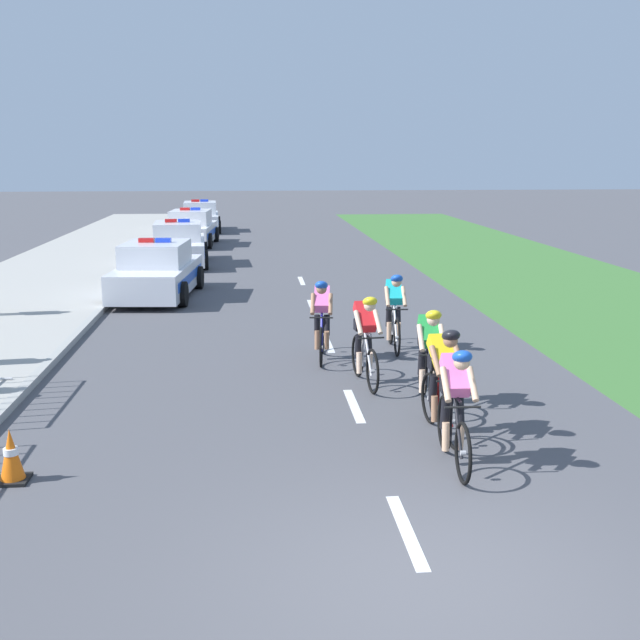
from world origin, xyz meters
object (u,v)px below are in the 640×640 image
object	(u,v)px
cyclist_second	(443,379)
police_car_nearest	(157,272)
cyclist_fourth	(365,338)
cyclist_fifth	(322,318)
cyclist_lead	(455,405)
police_car_furthest	(200,218)
traffic_cone_near	(11,456)
cyclist_third	(429,355)
police_car_third	(191,229)
police_car_second	(178,245)
cyclist_sixth	(394,310)

from	to	relation	value
cyclist_second	police_car_nearest	size ratio (longest dim) A/B	0.38
cyclist_fourth	cyclist_fifth	bearing A→B (deg)	108.93
cyclist_second	cyclist_lead	bearing A→B (deg)	-96.18
cyclist_lead	police_car_furthest	xyz separation A→B (m)	(-4.89, 30.68, -0.11)
cyclist_fifth	traffic_cone_near	xyz separation A→B (m)	(-4.06, -5.10, -0.48)
cyclist_second	cyclist_third	world-z (taller)	same
cyclist_fifth	police_car_third	xyz separation A→B (m)	(-3.77, 19.29, -0.11)
cyclist_lead	police_car_second	world-z (taller)	police_car_second
police_car_nearest	traffic_cone_near	distance (m)	11.99
police_car_third	police_car_nearest	bearing A→B (deg)	-90.00
cyclist_second	cyclist_fourth	world-z (taller)	same
police_car_second	cyclist_fourth	bearing A→B (deg)	-73.77
cyclist_sixth	police_car_third	bearing A→B (deg)	105.63
police_car_furthest	police_car_third	bearing A→B (deg)	-90.02
cyclist_third	police_car_third	size ratio (longest dim) A/B	0.38
cyclist_third	police_car_third	bearing A→B (deg)	103.06
police_car_second	cyclist_third	bearing A→B (deg)	-72.27
police_car_furthest	cyclist_second	bearing A→B (deg)	-80.41
cyclist_third	cyclist_fourth	xyz separation A→B (m)	(-0.79, 1.15, 0.00)
cyclist_fourth	cyclist_lead	bearing A→B (deg)	-80.82
police_car_third	police_car_furthest	size ratio (longest dim) A/B	1.00
cyclist_third	cyclist_sixth	bearing A→B (deg)	88.26
cyclist_third	traffic_cone_near	distance (m)	5.91
police_car_nearest	police_car_second	distance (m)	6.35
police_car_second	police_car_furthest	distance (m)	12.32
cyclist_fourth	police_car_third	size ratio (longest dim) A/B	0.38
cyclist_fourth	cyclist_sixth	size ratio (longest dim) A/B	1.00
cyclist_third	police_car_third	distance (m)	22.66
cyclist_third	traffic_cone_near	world-z (taller)	cyclist_third
cyclist_lead	cyclist_second	distance (m)	1.06
police_car_third	cyclist_sixth	bearing A→B (deg)	-74.37
police_car_second	cyclist_sixth	bearing A→B (deg)	-67.49
cyclist_second	cyclist_fourth	bearing A→B (deg)	105.59
cyclist_lead	police_car_second	size ratio (longest dim) A/B	0.38
cyclist_sixth	traffic_cone_near	bearing A→B (deg)	-133.94
police_car_nearest	traffic_cone_near	xyz separation A→B (m)	(-0.29, -11.98, -0.37)
cyclist_second	cyclist_fifth	world-z (taller)	same
cyclist_sixth	traffic_cone_near	xyz separation A→B (m)	(-5.52, -5.73, -0.48)
cyclist_fifth	cyclist_sixth	size ratio (longest dim) A/B	1.00
cyclist_fourth	police_car_third	world-z (taller)	police_car_third
cyclist_fourth	cyclist_sixth	bearing A→B (deg)	68.36
cyclist_third	police_car_nearest	distance (m)	10.93
cyclist_second	police_car_second	bearing A→B (deg)	106.14
cyclist_third	cyclist_sixth	size ratio (longest dim) A/B	1.00
cyclist_sixth	police_car_third	xyz separation A→B (m)	(-5.23, 18.67, -0.11)
cyclist_second	cyclist_third	distance (m)	1.29
cyclist_lead	cyclist_sixth	bearing A→B (deg)	86.69
police_car_second	traffic_cone_near	xyz separation A→B (m)	(-0.30, -18.33, -0.37)
cyclist_fourth	cyclist_sixth	world-z (taller)	same
cyclist_sixth	police_car_second	bearing A→B (deg)	112.51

